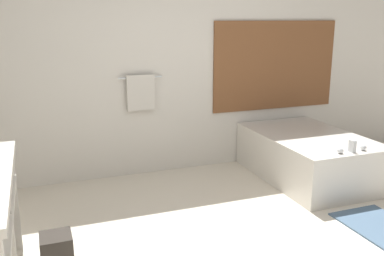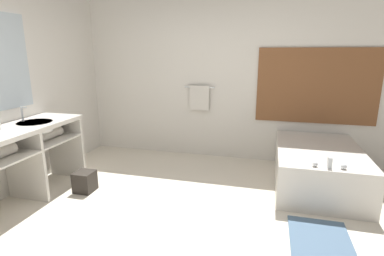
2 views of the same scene
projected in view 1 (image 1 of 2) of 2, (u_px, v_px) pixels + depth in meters
The scene contains 4 objects.
wall_back_with_blinds at pixel (168, 58), 4.91m from camera, with size 7.40×0.13×2.70m.
bathtub at pixel (308, 154), 4.90m from camera, with size 1.03×1.59×0.63m.
waste_bin at pixel (57, 251), 3.15m from camera, with size 0.23×0.23×0.26m.
bath_mat at pixel (383, 228), 3.75m from camera, with size 0.55×0.80×0.02m.
Camera 1 is at (-1.43, -2.51, 1.79)m, focal length 40.00 mm.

